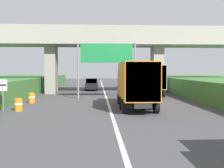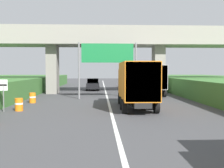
{
  "view_description": "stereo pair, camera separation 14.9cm",
  "coord_description": "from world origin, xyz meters",
  "px_view_note": "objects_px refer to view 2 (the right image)",
  "views": [
    {
      "loc": [
        -0.9,
        3.82,
        2.84
      ],
      "look_at": [
        0.0,
        20.41,
        2.0
      ],
      "focal_mm": 42.48,
      "sensor_mm": 36.0,
      "label": 1
    },
    {
      "loc": [
        -0.75,
        3.81,
        2.84
      ],
      "look_at": [
        0.0,
        20.41,
        2.0
      ],
      "focal_mm": 42.48,
      "sensor_mm": 36.0,
      "label": 2
    }
  ],
  "objects_px": {
    "truck_orange": "(136,83)",
    "construction_barrel_5": "(32,98)",
    "overhead_highway_sign": "(107,57)",
    "car_black": "(93,84)",
    "truck_white": "(151,78)",
    "construction_barrel_4": "(19,104)",
    "truck_red": "(139,77)",
    "speed_limit_sign": "(3,90)"
  },
  "relations": [
    {
      "from": "speed_limit_sign",
      "to": "truck_orange",
      "type": "height_order",
      "value": "truck_orange"
    },
    {
      "from": "overhead_highway_sign",
      "to": "truck_orange",
      "type": "xyz_separation_m",
      "value": [
        1.92,
        -6.98,
        -2.27
      ]
    },
    {
      "from": "speed_limit_sign",
      "to": "construction_barrel_4",
      "type": "relative_size",
      "value": 2.48
    },
    {
      "from": "overhead_highway_sign",
      "to": "construction_barrel_5",
      "type": "height_order",
      "value": "overhead_highway_sign"
    },
    {
      "from": "speed_limit_sign",
      "to": "truck_red",
      "type": "bearing_deg",
      "value": 59.93
    },
    {
      "from": "truck_red",
      "to": "construction_barrel_5",
      "type": "bearing_deg",
      "value": -125.45
    },
    {
      "from": "overhead_highway_sign",
      "to": "truck_orange",
      "type": "bearing_deg",
      "value": -74.63
    },
    {
      "from": "speed_limit_sign",
      "to": "construction_barrel_5",
      "type": "xyz_separation_m",
      "value": [
        0.7,
        5.03,
        -1.02
      ]
    },
    {
      "from": "construction_barrel_4",
      "to": "construction_barrel_5",
      "type": "height_order",
      "value": "same"
    },
    {
      "from": "car_black",
      "to": "construction_barrel_5",
      "type": "xyz_separation_m",
      "value": [
        -4.93,
        -14.7,
        -0.4
      ]
    },
    {
      "from": "truck_orange",
      "to": "truck_white",
      "type": "xyz_separation_m",
      "value": [
        3.19,
        10.81,
        0.0
      ]
    },
    {
      "from": "overhead_highway_sign",
      "to": "truck_red",
      "type": "bearing_deg",
      "value": 69.2
    },
    {
      "from": "truck_red",
      "to": "car_black",
      "type": "xyz_separation_m",
      "value": [
        -6.92,
        -1.94,
        -1.08
      ]
    },
    {
      "from": "overhead_highway_sign",
      "to": "construction_barrel_4",
      "type": "xyz_separation_m",
      "value": [
        -6.47,
        -7.74,
        -3.74
      ]
    },
    {
      "from": "truck_orange",
      "to": "car_black",
      "type": "distance_m",
      "value": 18.98
    },
    {
      "from": "truck_red",
      "to": "truck_orange",
      "type": "distance_m",
      "value": 20.78
    },
    {
      "from": "overhead_highway_sign",
      "to": "construction_barrel_4",
      "type": "height_order",
      "value": "overhead_highway_sign"
    },
    {
      "from": "truck_orange",
      "to": "overhead_highway_sign",
      "type": "bearing_deg",
      "value": 105.37
    },
    {
      "from": "speed_limit_sign",
      "to": "truck_red",
      "type": "height_order",
      "value": "truck_red"
    },
    {
      "from": "speed_limit_sign",
      "to": "truck_orange",
      "type": "distance_m",
      "value": 9.4
    },
    {
      "from": "truck_orange",
      "to": "construction_barrel_4",
      "type": "relative_size",
      "value": 8.11
    },
    {
      "from": "truck_white",
      "to": "construction_barrel_4",
      "type": "bearing_deg",
      "value": -135.02
    },
    {
      "from": "overhead_highway_sign",
      "to": "truck_red",
      "type": "relative_size",
      "value": 0.81
    },
    {
      "from": "car_black",
      "to": "speed_limit_sign",
      "type": "bearing_deg",
      "value": -105.92
    },
    {
      "from": "truck_white",
      "to": "car_black",
      "type": "xyz_separation_m",
      "value": [
        -6.88,
        7.78,
        -1.08
      ]
    },
    {
      "from": "truck_red",
      "to": "construction_barrel_4",
      "type": "relative_size",
      "value": 8.11
    },
    {
      "from": "construction_barrel_5",
      "to": "construction_barrel_4",
      "type": "bearing_deg",
      "value": -87.24
    },
    {
      "from": "overhead_highway_sign",
      "to": "truck_white",
      "type": "height_order",
      "value": "overhead_highway_sign"
    },
    {
      "from": "speed_limit_sign",
      "to": "truck_white",
      "type": "relative_size",
      "value": 0.31
    },
    {
      "from": "construction_barrel_4",
      "to": "construction_barrel_5",
      "type": "relative_size",
      "value": 1.0
    },
    {
      "from": "speed_limit_sign",
      "to": "car_black",
      "type": "relative_size",
      "value": 0.54
    },
    {
      "from": "overhead_highway_sign",
      "to": "speed_limit_sign",
      "type": "xyz_separation_m",
      "value": [
        -7.4,
        -8.12,
        -2.72
      ]
    },
    {
      "from": "speed_limit_sign",
      "to": "construction_barrel_4",
      "type": "distance_m",
      "value": 1.43
    },
    {
      "from": "overhead_highway_sign",
      "to": "construction_barrel_4",
      "type": "relative_size",
      "value": 6.53
    },
    {
      "from": "overhead_highway_sign",
      "to": "car_black",
      "type": "xyz_separation_m",
      "value": [
        -1.77,
        11.61,
        -3.34
      ]
    },
    {
      "from": "truck_red",
      "to": "truck_white",
      "type": "relative_size",
      "value": 1.0
    },
    {
      "from": "truck_white",
      "to": "car_black",
      "type": "relative_size",
      "value": 1.78
    },
    {
      "from": "car_black",
      "to": "truck_red",
      "type": "bearing_deg",
      "value": 15.67
    },
    {
      "from": "truck_red",
      "to": "construction_barrel_5",
      "type": "height_order",
      "value": "truck_red"
    },
    {
      "from": "construction_barrel_5",
      "to": "truck_red",
      "type": "bearing_deg",
      "value": 54.55
    },
    {
      "from": "truck_orange",
      "to": "car_black",
      "type": "height_order",
      "value": "truck_orange"
    },
    {
      "from": "truck_orange",
      "to": "construction_barrel_5",
      "type": "bearing_deg",
      "value": 155.7
    }
  ]
}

